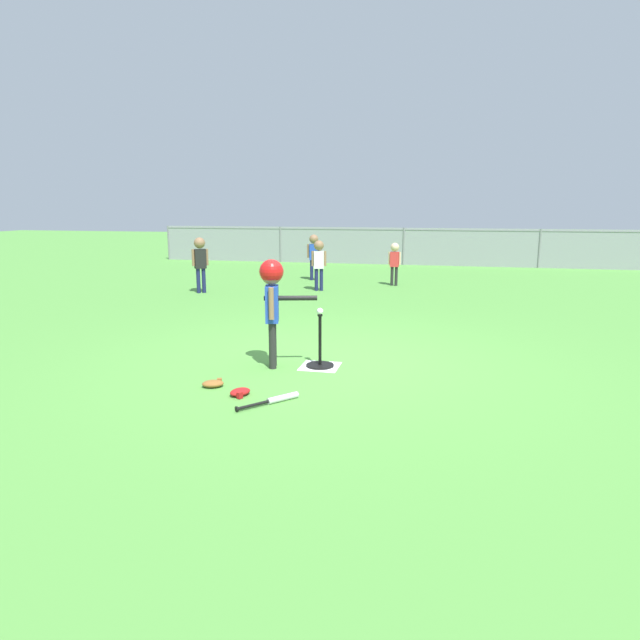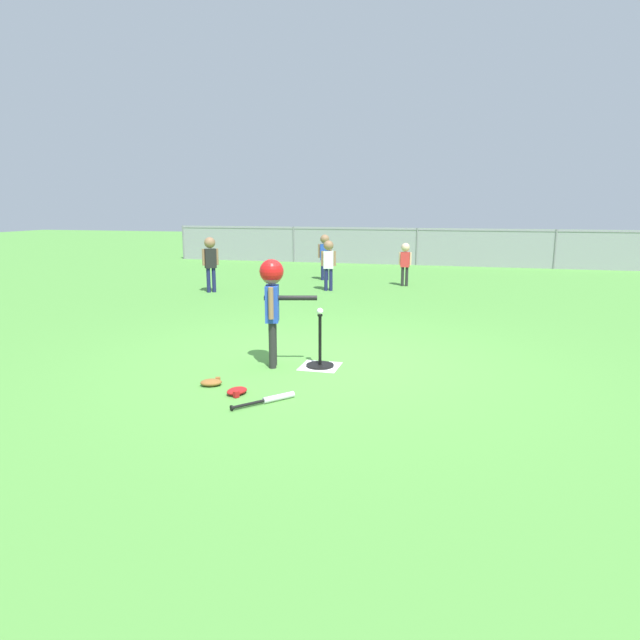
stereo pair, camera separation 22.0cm
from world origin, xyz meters
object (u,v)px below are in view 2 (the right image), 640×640
spare_bat_silver (272,399)px  fielder_near_right (405,259)px  batter_child (272,291)px  glove_near_bats (211,382)px  glove_by_plate (237,391)px  batting_tee (320,359)px  fielder_near_left (328,259)px  baseball_on_tee (320,311)px  fielder_deep_left (210,257)px  fielder_deep_right (325,251)px

spare_bat_silver → fielder_near_right: bearing=87.5°
batter_child → spare_bat_silver: size_ratio=2.29×
spare_bat_silver → glove_near_bats: size_ratio=2.06×
spare_bat_silver → glove_by_plate: 0.42m
glove_by_plate → glove_near_bats: same height
batting_tee → glove_by_plate: size_ratio=2.28×
batting_tee → fielder_near_right: fielder_near_right is taller
spare_bat_silver → glove_by_plate: (-0.41, 0.11, 0.01)m
fielder_near_left → glove_by_plate: size_ratio=4.05×
fielder_near_right → glove_near_bats: (-1.12, -7.79, -0.60)m
batting_tee → glove_near_bats: 1.32m
fielder_near_left → glove_by_plate: (0.77, -6.84, -0.67)m
baseball_on_tee → fielder_near_left: (-1.31, 5.69, 0.05)m
fielder_deep_left → fielder_near_left: size_ratio=1.08×
batter_child → fielder_deep_right: (-1.31, 7.50, -0.16)m
fielder_near_right → fielder_near_left: (-1.53, -1.14, 0.07)m
fielder_near_left → glove_near_bats: fielder_near_left is taller
fielder_near_right → fielder_deep_left: bearing=-152.9°
fielder_near_right → fielder_near_left: bearing=-143.3°
fielder_deep_right → batting_tee: bearing=-76.1°
fielder_deep_right → glove_near_bats: bearing=-83.7°
fielder_deep_left → spare_bat_silver: size_ratio=2.16×
batting_tee → batter_child: (-0.52, -0.13, 0.79)m
baseball_on_tee → fielder_near_left: bearing=103.0°
fielder_near_right → fielder_deep_left: (-3.90, -2.00, 0.12)m
fielder_near_left → spare_bat_silver: fielder_near_left is taller
baseball_on_tee → fielder_deep_right: 7.59m
fielder_near_right → spare_bat_silver: fielder_near_right is taller
baseball_on_tee → glove_by_plate: 1.41m
baseball_on_tee → batter_child: batter_child is taller
fielder_deep_right → glove_near_bats: fielder_deep_right is taller
batting_tee → fielder_near_left: 5.87m
fielder_deep_right → spare_bat_silver: bearing=-78.9°
fielder_near_left → glove_near_bats: 6.69m
baseball_on_tee → fielder_near_right: size_ratio=0.07×
batting_tee → fielder_deep_right: (-1.82, 7.36, 0.63)m
batting_tee → baseball_on_tee: bearing=0.0°
fielder_deep_left → batting_tee: bearing=-52.7°
baseball_on_tee → spare_bat_silver: baseball_on_tee is taller
fielder_near_right → fielder_near_left: 1.91m
batting_tee → glove_near_bats: size_ratio=2.33×
batting_tee → fielder_near_right: 6.85m
fielder_deep_right → fielder_near_right: size_ratio=1.14×
fielder_deep_right → glove_by_plate: size_ratio=4.18×
batting_tee → fielder_near_right: bearing=88.2°
batter_child → glove_by_plate: 1.32m
fielder_near_left → glove_by_plate: 6.91m
baseball_on_tee → fielder_near_right: 6.83m
fielder_near_right → glove_near_bats: fielder_near_right is taller
fielder_deep_right → fielder_near_right: fielder_deep_right is taller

